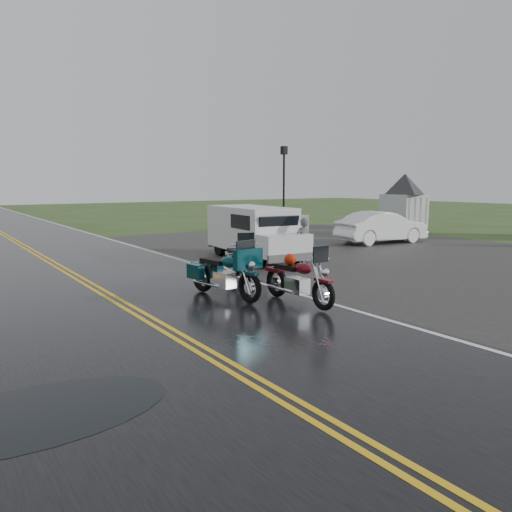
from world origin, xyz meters
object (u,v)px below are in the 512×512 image
at_px(motorcycle_red, 324,282).
at_px(person_at_van, 303,243).
at_px(visitor_center, 405,187).
at_px(motorcycle_teal, 250,275).
at_px(motorcycle_silver, 247,264).
at_px(van_white, 259,239).
at_px(lamp_post_far_right, 284,188).
at_px(sedan_white, 382,228).

bearing_deg(motorcycle_red, person_at_van, 54.58).
bearing_deg(visitor_center, motorcycle_teal, -149.33).
bearing_deg(motorcycle_silver, van_white, 69.25).
bearing_deg(van_white, motorcycle_red, -105.21).
distance_m(van_white, lamp_post_far_right, 12.59).
distance_m(motorcycle_teal, lamp_post_far_right, 17.44).
height_order(motorcycle_red, person_at_van, person_at_van).
height_order(visitor_center, sedan_white, visitor_center).
height_order(motorcycle_red, sedan_white, sedan_white).
distance_m(motorcycle_red, motorcycle_teal, 1.64).
bearing_deg(motorcycle_silver, person_at_van, 49.78).
xyz_separation_m(motorcycle_red, lamp_post_far_right, (10.17, 14.74, 1.70)).
bearing_deg(sedan_white, visitor_center, -50.64).
bearing_deg(person_at_van, motorcycle_silver, 32.89).
bearing_deg(van_white, lamp_post_far_right, 54.79).
xyz_separation_m(visitor_center, sedan_white, (-6.62, -4.27, -1.71)).
height_order(visitor_center, van_white, visitor_center).
height_order(visitor_center, person_at_van, visitor_center).
height_order(motorcycle_red, van_white, van_white).
xyz_separation_m(person_at_van, sedan_white, (6.82, 2.84, -0.07)).
bearing_deg(lamp_post_far_right, van_white, -130.78).
xyz_separation_m(motorcycle_teal, person_at_van, (4.27, 3.39, 0.08)).
bearing_deg(van_white, person_at_van, -14.98).
bearing_deg(lamp_post_far_right, motorcycle_red, -124.61).
distance_m(person_at_van, lamp_post_far_right, 12.19).
bearing_deg(lamp_post_far_right, motorcycle_teal, -129.63).
bearing_deg(person_at_van, lamp_post_far_right, -122.82).
relative_size(motorcycle_silver, person_at_van, 1.52).
height_order(motorcycle_teal, van_white, van_white).
height_order(motorcycle_red, motorcycle_teal, motorcycle_teal).
relative_size(motorcycle_teal, sedan_white, 0.55).
bearing_deg(motorcycle_silver, motorcycle_teal, -102.46).
distance_m(visitor_center, motorcycle_silver, 19.42).
bearing_deg(motorcycle_red, sedan_white, 36.58).
bearing_deg(visitor_center, motorcycle_red, -144.76).
height_order(person_at_van, lamp_post_far_right, lamp_post_far_right).
xyz_separation_m(motorcycle_silver, van_white, (2.17, 2.68, 0.25)).
bearing_deg(motorcycle_silver, motorcycle_red, -67.81).
height_order(motorcycle_teal, person_at_van, person_at_van).
distance_m(person_at_van, sedan_white, 7.38).
distance_m(visitor_center, person_at_van, 15.29).
bearing_deg(sedan_white, van_white, 112.38).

